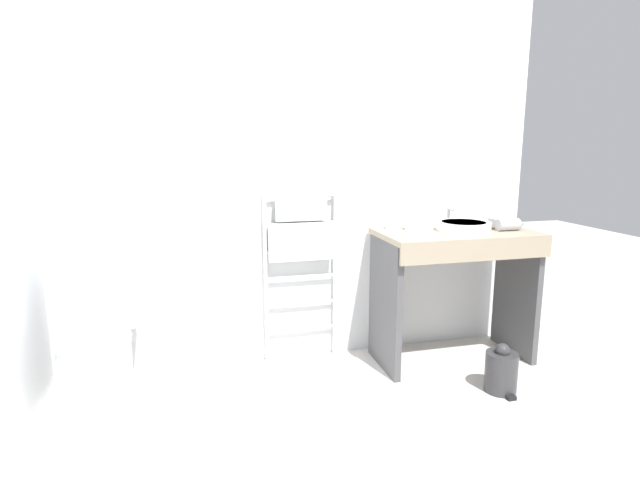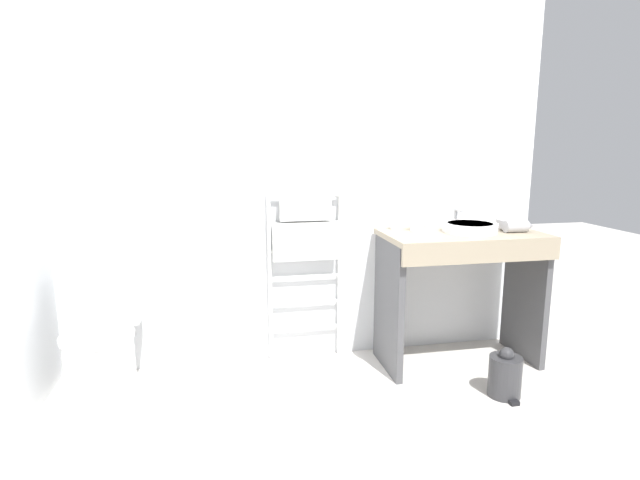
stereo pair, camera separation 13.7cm
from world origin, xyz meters
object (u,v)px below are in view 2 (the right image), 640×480
toilet (102,342)px  cup_near_wall (396,223)px  sink_basin (470,227)px  trash_bin (505,375)px  hair_dryer (516,226)px  towel_radiator (305,242)px  cup_near_edge (416,224)px

toilet → cup_near_wall: cup_near_wall is taller
sink_basin → toilet: bearing=-178.2°
trash_bin → hair_dryer: bearing=57.2°
trash_bin → cup_near_wall: bearing=123.6°
toilet → towel_radiator: (1.19, 0.31, 0.46)m
towel_radiator → cup_near_edge: size_ratio=14.04×
toilet → cup_near_wall: bearing=7.9°
sink_basin → hair_dryer: hair_dryer is taller
hair_dryer → trash_bin: 0.93m
sink_basin → trash_bin: 0.91m
sink_basin → cup_near_edge: 0.33m
toilet → hair_dryer: bearing=0.5°
toilet → towel_radiator: bearing=14.8°
toilet → cup_near_wall: (1.78, 0.25, 0.57)m
towel_radiator → sink_basin: 1.04m
toilet → cup_near_wall: 1.88m
hair_dryer → trash_bin: hair_dryer is taller
cup_near_wall → cup_near_edge: cup_near_wall is taller
cup_near_wall → trash_bin: 1.11m
toilet → sink_basin: 2.27m
cup_near_edge → trash_bin: (0.32, -0.59, -0.78)m
towel_radiator → cup_near_edge: 0.71m
towel_radiator → cup_near_edge: bearing=-10.5°
towel_radiator → sink_basin: size_ratio=3.32×
towel_radiator → hair_dryer: 1.33m
trash_bin → cup_near_edge: bearing=118.7°
sink_basin → trash_bin: (0.01, -0.48, -0.77)m
toilet → sink_basin: bearing=1.8°
toilet → trash_bin: toilet is taller
sink_basin → cup_near_wall: bearing=157.4°
towel_radiator → sink_basin: (1.01, -0.24, 0.10)m
toilet → towel_radiator: towel_radiator is taller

